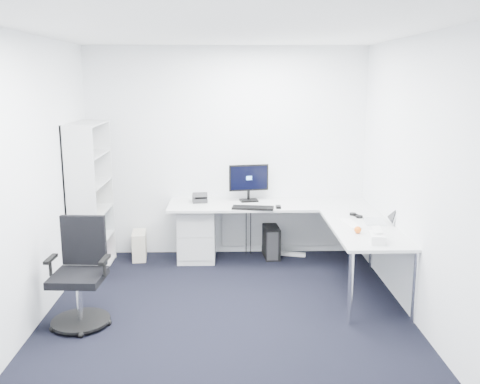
{
  "coord_description": "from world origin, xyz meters",
  "views": [
    {
      "loc": [
        0.01,
        -4.79,
        2.3
      ],
      "look_at": [
        0.15,
        1.05,
        1.05
      ],
      "focal_mm": 40.0,
      "sensor_mm": 36.0,
      "label": 1
    }
  ],
  "objects_px": {
    "task_chair": "(78,275)",
    "laptop": "(375,213)",
    "l_desk": "(272,240)",
    "bookshelf": "(90,198)",
    "monitor": "(249,183)"
  },
  "relations": [
    {
      "from": "bookshelf",
      "to": "monitor",
      "type": "bearing_deg",
      "value": 12.97
    },
    {
      "from": "bookshelf",
      "to": "monitor",
      "type": "distance_m",
      "value": 1.96
    },
    {
      "from": "l_desk",
      "to": "monitor",
      "type": "relative_size",
      "value": 5.04
    },
    {
      "from": "laptop",
      "to": "monitor",
      "type": "bearing_deg",
      "value": 148.05
    },
    {
      "from": "task_chair",
      "to": "laptop",
      "type": "height_order",
      "value": "task_chair"
    },
    {
      "from": "task_chair",
      "to": "laptop",
      "type": "distance_m",
      "value": 3.16
    },
    {
      "from": "l_desk",
      "to": "laptop",
      "type": "bearing_deg",
      "value": -28.05
    },
    {
      "from": "laptop",
      "to": "l_desk",
      "type": "bearing_deg",
      "value": 158.4
    },
    {
      "from": "laptop",
      "to": "bookshelf",
      "type": "bearing_deg",
      "value": 175.62
    },
    {
      "from": "task_chair",
      "to": "monitor",
      "type": "xyz_separation_m",
      "value": [
        1.67,
        1.95,
        0.48
      ]
    },
    {
      "from": "laptop",
      "to": "task_chair",
      "type": "bearing_deg",
      "value": -157.14
    },
    {
      "from": "l_desk",
      "to": "task_chair",
      "type": "distance_m",
      "value": 2.43
    },
    {
      "from": "task_chair",
      "to": "monitor",
      "type": "relative_size",
      "value": 2.0
    },
    {
      "from": "bookshelf",
      "to": "laptop",
      "type": "distance_m",
      "value": 3.31
    },
    {
      "from": "task_chair",
      "to": "laptop",
      "type": "bearing_deg",
      "value": 19.68
    }
  ]
}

